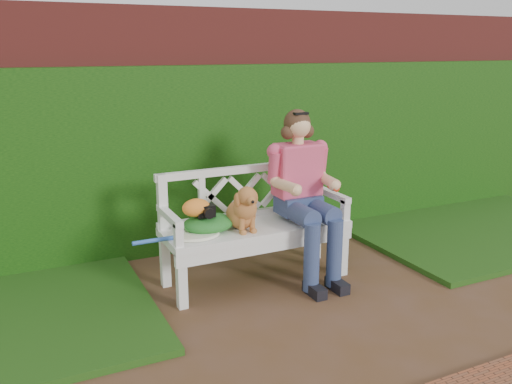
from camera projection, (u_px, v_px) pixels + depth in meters
name	position (u px, v px, depth m)	size (l,w,h in m)	color
ground	(326.00, 312.00, 3.91)	(60.00, 60.00, 0.00)	#52351B
brick_wall	(224.00, 127.00, 5.28)	(10.00, 0.30, 2.20)	maroon
ivy_hedge	(233.00, 156.00, 5.15)	(10.00, 0.18, 1.70)	#255B10
grass_right	(473.00, 227.00, 5.69)	(2.60, 2.00, 0.05)	#193F13
garden_bench	(256.00, 253.00, 4.40)	(1.58, 0.60, 0.48)	white
seated_woman	(300.00, 197.00, 4.43)	(0.57, 0.76, 1.34)	#D82D48
dog	(242.00, 207.00, 4.18)	(0.25, 0.33, 0.37)	#9B5929
tennis_racket	(192.00, 235.00, 4.05)	(0.69, 0.29, 0.03)	white
green_bag	(209.00, 223.00, 4.15)	(0.40, 0.31, 0.14)	green
camera_item	(206.00, 210.00, 4.09)	(0.13, 0.10, 0.09)	black
baseball_glove	(196.00, 208.00, 4.08)	(0.22, 0.16, 0.14)	orange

